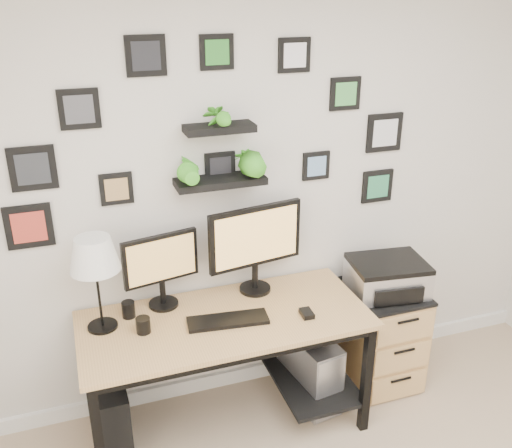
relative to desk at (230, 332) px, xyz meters
name	(u,v)px	position (x,y,z in m)	size (l,w,h in m)	color
room	(265,369)	(0.33, 0.32, -0.58)	(4.00, 4.00, 4.00)	tan
desk	(230,332)	(0.00, 0.00, 0.00)	(1.60, 0.70, 0.75)	tan
monitor_left	(161,266)	(-0.33, 0.20, 0.38)	(0.43, 0.20, 0.44)	black
monitor_right	(256,242)	(0.22, 0.19, 0.45)	(0.58, 0.21, 0.54)	black
keyboard	(228,320)	(-0.03, -0.08, 0.13)	(0.44, 0.14, 0.02)	black
mouse	(307,313)	(0.40, -0.16, 0.14)	(0.06, 0.10, 0.03)	black
table_lamp	(94,256)	(-0.69, 0.09, 0.55)	(0.26, 0.26, 0.53)	black
mug	(143,325)	(-0.48, -0.03, 0.17)	(0.08, 0.08, 0.09)	black
pen_cup	(128,309)	(-0.54, 0.15, 0.17)	(0.07, 0.07, 0.09)	black
pc_tower_black	(109,414)	(-0.71, 0.02, -0.40)	(0.20, 0.45, 0.45)	black
pc_tower_grey	(310,368)	(0.52, 0.01, -0.40)	(0.27, 0.49, 0.46)	gray
file_cabinet	(381,335)	(1.05, 0.06, -0.29)	(0.43, 0.53, 0.67)	tan
printer	(387,276)	(1.04, 0.05, 0.15)	(0.50, 0.42, 0.21)	silver
wall_decor	(220,145)	(0.04, 0.27, 1.02)	(2.32, 0.18, 1.06)	black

